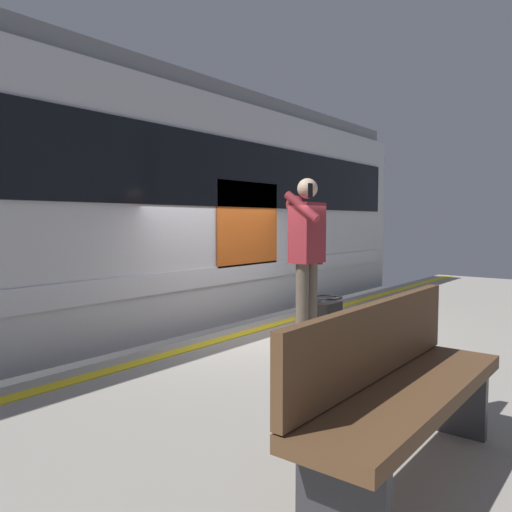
# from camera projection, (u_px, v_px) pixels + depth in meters

# --- Properties ---
(ground_plane) EXTENTS (23.46, 23.46, 0.00)m
(ground_plane) POSITION_uv_depth(u_px,v_px,m) (242.00, 404.00, 6.38)
(ground_plane) COLOR #3D3D3F
(platform) EXTENTS (15.10, 5.06, 1.02)m
(platform) POSITION_uv_depth(u_px,v_px,m) (445.00, 412.00, 4.79)
(platform) COLOR #9E998E
(platform) RESTS_ON ground
(safety_line) EXTENTS (14.80, 0.16, 0.01)m
(safety_line) POSITION_uv_depth(u_px,v_px,m) (261.00, 328.00, 6.13)
(safety_line) COLOR yellow
(safety_line) RESTS_ON platform
(track_rail_near) EXTENTS (19.63, 0.08, 0.16)m
(track_rail_near) POSITION_uv_depth(u_px,v_px,m) (182.00, 381.00, 7.06)
(track_rail_near) COLOR slate
(track_rail_near) RESTS_ON ground
(track_rail_far) EXTENTS (19.63, 0.08, 0.16)m
(track_rail_far) POSITION_uv_depth(u_px,v_px,m) (119.00, 363.00, 7.94)
(track_rail_far) COLOR slate
(track_rail_far) RESTS_ON ground
(train_carriage) EXTENTS (13.99, 2.86, 4.03)m
(train_carriage) POSITION_uv_depth(u_px,v_px,m) (24.00, 203.00, 5.88)
(train_carriage) COLOR silver
(train_carriage) RESTS_ON ground
(passenger) EXTENTS (0.57, 0.55, 1.78)m
(passenger) POSITION_uv_depth(u_px,v_px,m) (307.00, 246.00, 5.43)
(passenger) COLOR brown
(passenger) RESTS_ON platform
(handbag) EXTENTS (0.38, 0.34, 0.42)m
(handbag) POSITION_uv_depth(u_px,v_px,m) (328.00, 316.00, 5.94)
(handbag) COLOR black
(handbag) RESTS_ON platform
(bench) EXTENTS (1.80, 0.44, 0.90)m
(bench) POSITION_uv_depth(u_px,v_px,m) (398.00, 382.00, 2.56)
(bench) COLOR brown
(bench) RESTS_ON platform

